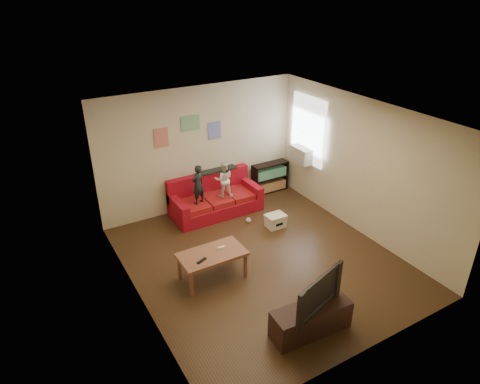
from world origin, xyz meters
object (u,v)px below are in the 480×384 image
child_a (198,185)px  bookshelf (270,179)px  tv_stand (311,319)px  file_box (275,221)px  television (314,291)px  coffee_table (212,257)px  sofa (215,200)px  child_b (224,179)px

child_a → bookshelf: bearing=170.8°
tv_stand → file_box: bearing=69.1°
bookshelf → television: television is taller
child_a → coffee_table: 2.04m
coffee_table → television: 1.97m
sofa → child_a: 0.73m
child_b → coffee_table: size_ratio=0.72×
television → coffee_table: bearing=92.4°
child_b → tv_stand: size_ratio=0.68×
file_box → child_b: bearing=121.3°
coffee_table → tv_stand: 1.96m
bookshelf → television: (-2.05, -4.13, 0.43)m
sofa → tv_stand: 3.92m
sofa → file_box: (0.78, -1.21, -0.15)m
child_b → television: 3.78m
bookshelf → child_b: bearing=-164.8°
child_a → coffee_table: (-0.65, -1.89, -0.40)m
sofa → bookshelf: 1.62m
child_b → television: (-0.59, -3.73, -0.06)m
child_a → coffee_table: child_a is taller
file_box → tv_stand: size_ratio=0.33×
child_b → file_box: child_b is taller
child_b → tv_stand: (-0.59, -3.73, -0.59)m
coffee_table → child_a: bearing=71.1°
child_b → bookshelf: child_b is taller
coffee_table → tv_stand: (0.65, -1.84, -0.21)m
coffee_table → television: size_ratio=1.08×
child_a → coffee_table: bearing=50.9°
child_b → coffee_table: 2.30m
file_box → coffee_table: bearing=-155.9°
sofa → television: bearing=-96.5°
child_a → child_b: bearing=159.8°
sofa → child_b: (0.15, -0.17, 0.52)m
file_box → television: 3.01m
file_box → television: bearing=-114.7°
sofa → coffee_table: bearing=-118.1°
sofa → file_box: 1.45m
child_b → tv_stand: child_b is taller
child_a → child_b: child_a is taller
coffee_table → bookshelf: (2.71, 2.29, -0.11)m
sofa → bookshelf: (1.60, 0.23, 0.04)m
child_b → coffee_table: bearing=78.2°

